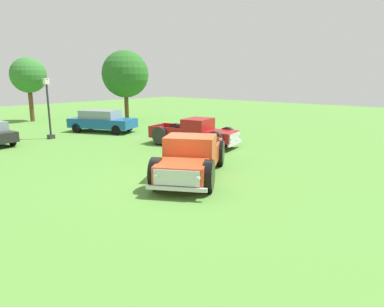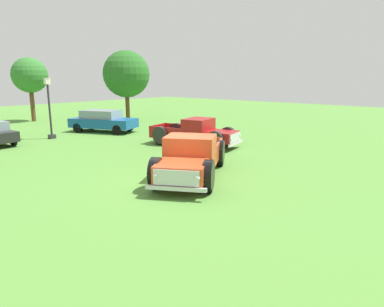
{
  "view_description": "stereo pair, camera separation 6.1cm",
  "coord_description": "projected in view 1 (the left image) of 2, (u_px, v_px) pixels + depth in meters",
  "views": [
    {
      "loc": [
        -8.98,
        -8.31,
        3.75
      ],
      "look_at": [
        0.82,
        0.0,
        0.9
      ],
      "focal_mm": 32.27,
      "sensor_mm": 36.0,
      "label": 1
    },
    {
      "loc": [
        -8.94,
        -8.36,
        3.75
      ],
      "look_at": [
        0.82,
        0.0,
        0.9
      ],
      "focal_mm": 32.27,
      "sensor_mm": 36.0,
      "label": 2
    }
  ],
  "objects": [
    {
      "name": "oak_tree_center",
      "position": [
        28.0,
        76.0,
        29.15
      ],
      "size": [
        2.96,
        2.96,
        5.4
      ],
      "color": "brown",
      "rests_on": "ground_plane"
    },
    {
      "name": "ground_plane",
      "position": [
        178.0,
        181.0,
        12.75
      ],
      "size": [
        80.0,
        80.0,
        0.0
      ],
      "primitive_type": "plane",
      "color": "#548C38"
    },
    {
      "name": "lamp_post_near",
      "position": [
        48.0,
        107.0,
        21.09
      ],
      "size": [
        0.36,
        0.36,
        3.76
      ],
      "color": "#2D2D33",
      "rests_on": "ground_plane"
    },
    {
      "name": "sedan_distant_a",
      "position": [
        102.0,
        121.0,
        23.98
      ],
      "size": [
        3.46,
        4.9,
        1.52
      ],
      "color": "#195699",
      "rests_on": "ground_plane"
    },
    {
      "name": "pickup_truck_behind_left",
      "position": [
        199.0,
        133.0,
        19.05
      ],
      "size": [
        2.82,
        5.27,
        1.53
      ],
      "color": "maroon",
      "rests_on": "ground_plane"
    },
    {
      "name": "pickup_truck_foreground",
      "position": [
        190.0,
        159.0,
        12.82
      ],
      "size": [
        5.59,
        4.3,
        1.64
      ],
      "color": "#D14723",
      "rests_on": "ground_plane"
    },
    {
      "name": "oak_tree_west",
      "position": [
        125.0,
        74.0,
        29.87
      ],
      "size": [
        4.03,
        4.03,
        6.03
      ],
      "color": "brown",
      "rests_on": "ground_plane"
    }
  ]
}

